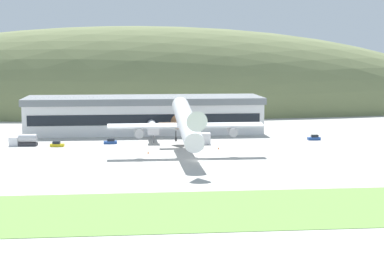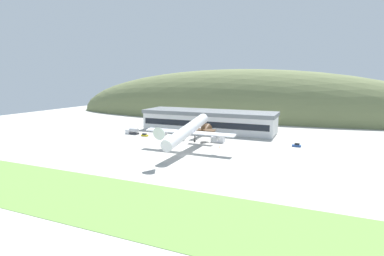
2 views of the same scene
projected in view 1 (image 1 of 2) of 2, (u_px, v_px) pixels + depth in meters
name	position (u px, v px, depth m)	size (l,w,h in m)	color
ground_plane	(197.00, 161.00, 155.68)	(381.69, 381.69, 0.00)	#ADAAA3
grass_strip_foreground	(228.00, 209.00, 108.19)	(343.52, 27.53, 0.08)	#669342
hill_backdrop	(139.00, 112.00, 277.01)	(299.07, 66.79, 73.93)	#667047
terminal_building	(144.00, 112.00, 208.92)	(76.34, 22.12, 11.71)	silver
jetway_0	(153.00, 127.00, 190.14)	(3.38, 16.37, 5.43)	silver
cargo_airplane	(186.00, 122.00, 160.36)	(39.35, 48.50, 11.40)	silver
service_car_0	(314.00, 138.00, 191.66)	(3.86, 1.78, 1.56)	#264C99
service_car_1	(57.00, 144.00, 178.43)	(3.93, 1.99, 1.46)	gold
service_car_2	(110.00, 142.00, 183.97)	(3.87, 1.93, 1.43)	#264C99
fuel_truck	(200.00, 139.00, 183.25)	(6.44, 2.73, 3.20)	silver
box_truck	(24.00, 140.00, 180.00)	(7.85, 2.89, 3.31)	silver
traffic_cone_0	(148.00, 152.00, 166.75)	(0.52, 0.52, 0.58)	orange
traffic_cone_1	(218.00, 148.00, 173.93)	(0.52, 0.52, 0.58)	orange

